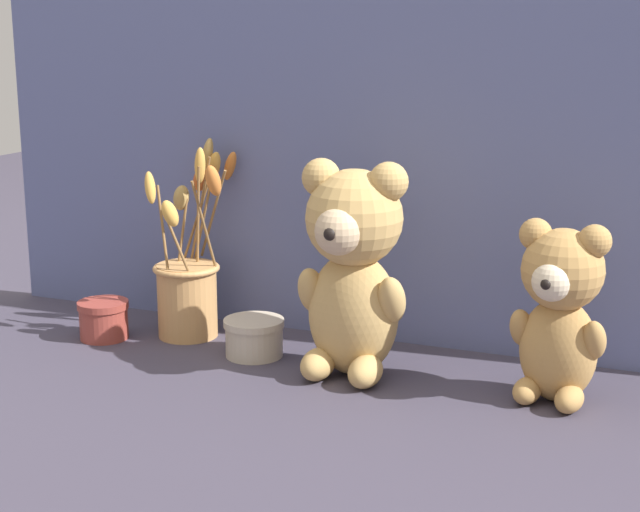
{
  "coord_description": "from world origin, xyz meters",
  "views": [
    {
      "loc": [
        0.52,
        -1.25,
        0.49
      ],
      "look_at": [
        0.0,
        0.02,
        0.16
      ],
      "focal_mm": 55.0,
      "sensor_mm": 36.0,
      "label": 1
    }
  ],
  "objects": [
    {
      "name": "flower_vase",
      "position": [
        -0.24,
        0.07,
        0.09
      ],
      "size": [
        0.13,
        0.17,
        0.31
      ],
      "color": "tan",
      "rests_on": "ground"
    },
    {
      "name": "decorative_tin_short",
      "position": [
        -0.36,
        0.0,
        0.03
      ],
      "size": [
        0.08,
        0.08,
        0.06
      ],
      "color": "#993D33",
      "rests_on": "ground"
    },
    {
      "name": "teddy_bear_medium",
      "position": [
        0.34,
        0.0,
        0.13
      ],
      "size": [
        0.13,
        0.12,
        0.24
      ],
      "color": "tan",
      "rests_on": "ground"
    },
    {
      "name": "decorative_tin_tall",
      "position": [
        -0.11,
        0.02,
        0.03
      ],
      "size": [
        0.09,
        0.09,
        0.06
      ],
      "color": "beige",
      "rests_on": "ground"
    },
    {
      "name": "backdrop_wall",
      "position": [
        0.0,
        0.17,
        0.38
      ],
      "size": [
        1.26,
        0.02,
        0.76
      ],
      "color": "slate",
      "rests_on": "ground"
    },
    {
      "name": "ground_plane",
      "position": [
        0.0,
        0.0,
        0.0
      ],
      "size": [
        4.0,
        4.0,
        0.0
      ],
      "primitive_type": "plane",
      "color": "#3D3847"
    },
    {
      "name": "teddy_bear_large",
      "position": [
        0.06,
        -0.01,
        0.16
      ],
      "size": [
        0.16,
        0.16,
        0.31
      ],
      "color": "tan",
      "rests_on": "ground"
    }
  ]
}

